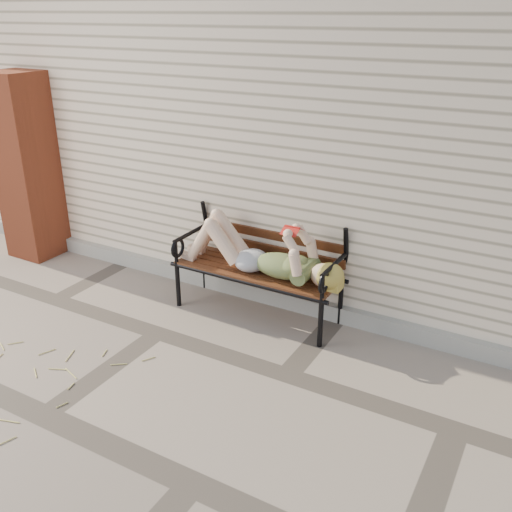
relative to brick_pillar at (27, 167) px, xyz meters
The scene contains 6 objects.
ground 2.62m from the brick_pillar, 18.06° to the right, with size 80.00×80.00×0.00m, color gray.
house_wall 3.26m from the brick_pillar, 44.37° to the left, with size 8.00×4.00×3.00m, color beige.
foundation_strip 2.49m from the brick_pillar, ahead, with size 8.00×0.10×0.15m, color gray.
brick_pillar is the anchor object (origin of this frame).
garden_bench 2.91m from the brick_pillar, ahead, with size 1.64×0.65×1.06m.
reading_woman 2.91m from the brick_pillar, ahead, with size 1.55×0.35×0.49m.
Camera 1 is at (2.83, -3.28, 2.58)m, focal length 40.00 mm.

